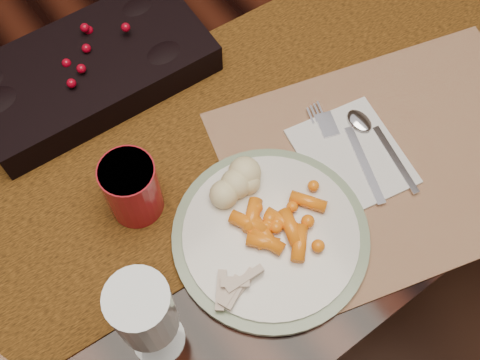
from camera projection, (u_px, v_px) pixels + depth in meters
floor at (193, 243)px, 1.62m from camera, size 5.00×5.00×0.00m
dining_table at (180, 181)px, 1.28m from camera, size 1.80×1.00×0.75m
table_runner at (240, 123)px, 0.91m from camera, size 1.71×0.45×0.00m
centerpiece at (90, 66)px, 0.91m from camera, size 0.37×0.20×0.07m
placemat_main at (394, 160)px, 0.88m from camera, size 0.56×0.47×0.00m
dinner_plate at (271, 236)px, 0.81m from camera, size 0.28×0.28×0.01m
baby_carrots at (291, 222)px, 0.80m from camera, size 0.12×0.10×0.02m
mashed_potatoes at (233, 183)px, 0.82m from camera, size 0.10×0.10×0.05m
turkey_shreds at (232, 282)px, 0.77m from camera, size 0.08×0.07×0.02m
napkin at (352, 156)px, 0.87m from camera, size 0.17×0.19×0.01m
fork at (355, 154)px, 0.87m from camera, size 0.08×0.17×0.00m
spoon at (384, 147)px, 0.88m from camera, size 0.06×0.15×0.00m
red_cup at (132, 188)px, 0.80m from camera, size 0.09×0.09×0.10m
wine_glass at (149, 321)px, 0.68m from camera, size 0.08×0.08×0.19m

